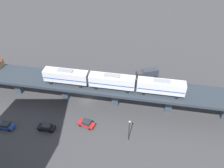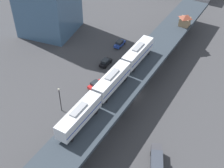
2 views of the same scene
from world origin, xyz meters
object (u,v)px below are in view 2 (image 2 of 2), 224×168
(signal_hut, at_px, (185,20))
(delivery_truck, at_px, (157,161))
(street_lamp, at_px, (60,98))
(street_car_red, at_px, (96,85))
(street_car_blue, at_px, (120,44))
(subway_train, at_px, (112,80))
(street_car_black, at_px, (106,62))

(signal_hut, relative_size, delivery_truck, 0.49)
(signal_hut, relative_size, street_lamp, 0.54)
(street_car_red, distance_m, street_car_blue, 20.84)
(subway_train, distance_m, street_car_red, 12.98)
(signal_hut, distance_m, street_car_red, 33.61)
(subway_train, bearing_deg, street_lamp, -160.38)
(street_car_red, bearing_deg, signal_hut, 58.66)
(street_car_blue, relative_size, delivery_truck, 0.62)
(street_car_red, relative_size, street_lamp, 0.68)
(street_lamp, bearing_deg, signal_hut, 61.08)
(street_car_red, xyz_separation_m, delivery_truck, (20.92, -18.42, 0.82))
(street_car_blue, bearing_deg, subway_train, -74.14)
(subway_train, xyz_separation_m, street_car_black, (-8.29, 16.79, -8.60))
(signal_hut, distance_m, street_lamp, 44.40)
(signal_hut, xyz_separation_m, street_car_blue, (-17.73, -7.09, -7.86))
(street_car_red, height_order, street_lamp, street_lamp)
(subway_train, height_order, street_car_red, subway_train)
(street_car_black, xyz_separation_m, delivery_truck, (22.14, -28.54, 0.82))
(signal_hut, xyz_separation_m, delivery_truck, (3.92, -46.33, -7.03))
(street_car_blue, height_order, delivery_truck, delivery_truck)
(subway_train, relative_size, street_car_black, 7.99)
(street_car_red, xyz_separation_m, street_car_black, (-1.22, 10.13, 0.00))
(signal_hut, bearing_deg, subway_train, -106.01)
(street_car_blue, bearing_deg, street_car_red, -87.98)
(street_car_red, height_order, street_car_black, same)
(street_lamp, bearing_deg, street_car_red, 67.92)
(subway_train, bearing_deg, street_car_black, 116.28)
(subway_train, distance_m, delivery_truck, 19.75)
(street_car_red, relative_size, delivery_truck, 0.63)
(street_car_blue, distance_m, delivery_truck, 44.82)
(signal_hut, bearing_deg, street_lamp, -118.92)
(street_car_red, distance_m, street_lamp, 12.01)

